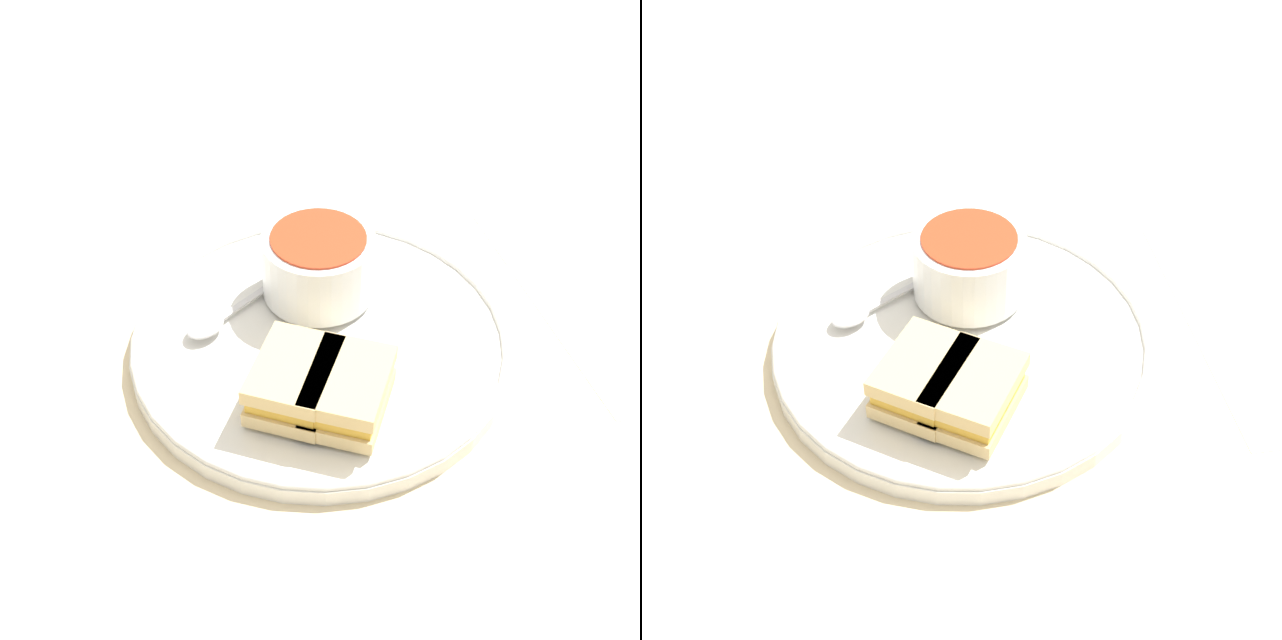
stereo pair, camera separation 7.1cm
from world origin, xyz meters
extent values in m
plane|color=beige|center=(0.00, 0.00, 0.00)|extent=(2.40, 2.40, 0.00)
cylinder|color=white|center=(0.00, 0.00, 0.01)|extent=(0.31, 0.31, 0.01)
torus|color=white|center=(0.00, 0.00, 0.02)|extent=(0.31, 0.31, 0.01)
cylinder|color=white|center=(0.00, -0.05, 0.02)|extent=(0.05, 0.05, 0.01)
cylinder|color=white|center=(0.00, -0.05, 0.05)|extent=(0.09, 0.09, 0.06)
cylinder|color=red|center=(0.00, -0.05, 0.07)|extent=(0.08, 0.08, 0.01)
cube|color=silver|center=(0.05, -0.05, 0.02)|extent=(0.07, 0.07, 0.00)
ellipsoid|color=silver|center=(0.09, -0.01, 0.02)|extent=(0.04, 0.04, 0.01)
cube|color=#DBBC7F|center=(0.02, 0.07, 0.03)|extent=(0.08, 0.09, 0.01)
cube|color=gold|center=(0.02, 0.07, 0.04)|extent=(0.07, 0.08, 0.01)
cube|color=#DBBC7F|center=(0.02, 0.07, 0.05)|extent=(0.08, 0.09, 0.01)
cube|color=#DBBC7F|center=(-0.02, 0.08, 0.03)|extent=(0.08, 0.09, 0.01)
cube|color=gold|center=(-0.02, 0.08, 0.04)|extent=(0.07, 0.08, 0.01)
cube|color=#DBBC7F|center=(-0.02, 0.08, 0.05)|extent=(0.08, 0.09, 0.01)
camera|label=1|loc=(0.01, 0.52, 0.52)|focal=50.00mm
camera|label=2|loc=(-0.06, 0.51, 0.52)|focal=50.00mm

